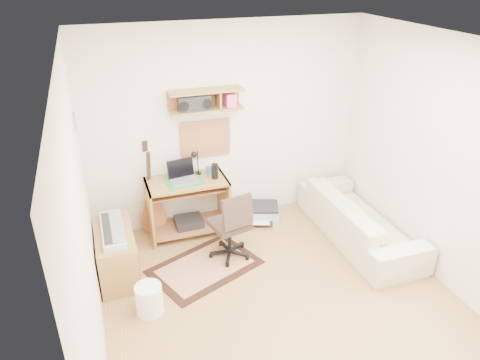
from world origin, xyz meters
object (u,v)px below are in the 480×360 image
object	(u,v)px
desk	(188,207)
task_chair	(229,224)
cabinet	(116,253)
sofa	(360,212)
printer	(261,212)

from	to	relation	value
desk	task_chair	bearing A→B (deg)	-63.20
desk	task_chair	xyz separation A→B (m)	(0.34, -0.68, 0.07)
cabinet	sofa	distance (m)	2.97
sofa	cabinet	bearing A→B (deg)	85.32
desk	printer	bearing A→B (deg)	1.50
desk	sofa	xyz separation A→B (m)	(2.01, -0.83, 0.01)
desk	cabinet	distance (m)	1.13
task_chair	desk	bearing A→B (deg)	105.43
desk	cabinet	xyz separation A→B (m)	(-0.95, -0.59, -0.10)
sofa	printer	bearing A→B (deg)	49.11
cabinet	printer	size ratio (longest dim) A/B	1.86
desk	cabinet	bearing A→B (deg)	-148.38
cabinet	printer	xyz separation A→B (m)	(1.97, 0.61, -0.19)
cabinet	printer	bearing A→B (deg)	17.32
desk	task_chair	size ratio (longest dim) A/B	1.11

